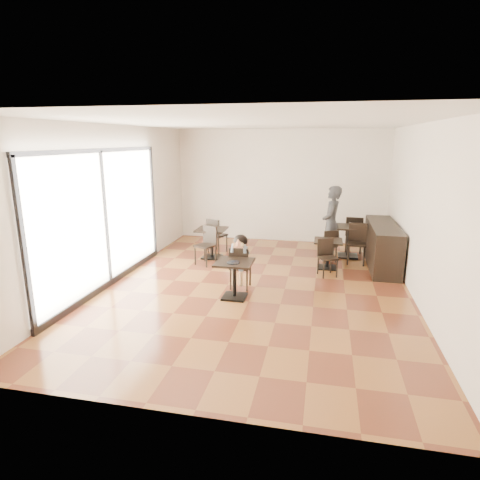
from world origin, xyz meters
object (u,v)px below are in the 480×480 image
(child_chair, at_px, (241,267))
(chair_mid_a, at_px, (328,245))
(child_table, at_px, (234,280))
(adult_patron, at_px, (331,223))
(cafe_table_mid, at_px, (328,254))
(child, at_px, (241,262))
(chair_mid_b, at_px, (328,258))
(chair_back_a, at_px, (354,234))
(cafe_table_left, at_px, (212,243))
(chair_left_b, at_px, (205,246))
(chair_left_a, at_px, (217,235))
(chair_back_b, at_px, (357,244))
(cafe_table_back, at_px, (349,242))

(child_chair, xyz_separation_m, chair_mid_a, (1.71, 2.20, -0.03))
(child_table, relative_size, chair_mid_a, 0.89)
(adult_patron, bearing_deg, cafe_table_mid, 1.56)
(child, relative_size, chair_mid_b, 1.35)
(child_chair, bearing_deg, chair_back_a, -126.12)
(child, distance_m, chair_mid_b, 2.03)
(adult_patron, xyz_separation_m, cafe_table_left, (-2.90, -0.51, -0.54))
(chair_left_b, bearing_deg, child_table, -35.57)
(child_table, height_order, child_chair, child_chair)
(child, xyz_separation_m, chair_left_a, (-1.14, 2.45, -0.09))
(chair_left_a, bearing_deg, chair_mid_b, 178.04)
(adult_patron, xyz_separation_m, chair_back_a, (0.62, 0.85, -0.43))
(child, height_order, chair_back_a, child)
(cafe_table_left, relative_size, chair_mid_a, 0.94)
(child, bearing_deg, child_table, -90.00)
(chair_left_b, bearing_deg, child_chair, -26.38)
(child_table, height_order, chair_mid_b, chair_mid_b)
(cafe_table_mid, relative_size, chair_back_b, 0.70)
(cafe_table_left, bearing_deg, chair_mid_a, 5.92)
(cafe_table_left, bearing_deg, child, -59.07)
(child_table, relative_size, cafe_table_mid, 1.07)
(cafe_table_mid, bearing_deg, chair_back_a, 67.29)
(cafe_table_mid, xyz_separation_m, chair_left_b, (-2.85, -0.30, 0.12))
(chair_left_b, xyz_separation_m, chair_back_a, (3.52, 1.91, 0.03))
(child, bearing_deg, chair_left_a, 114.93)
(cafe_table_mid, distance_m, chair_back_b, 0.86)
(cafe_table_left, relative_size, cafe_table_back, 0.95)
(cafe_table_back, height_order, chair_back_b, chair_back_b)
(chair_left_b, bearing_deg, cafe_table_left, 113.50)
(child_table, bearing_deg, child_chair, 90.00)
(child, bearing_deg, chair_left_b, 130.13)
(child, relative_size, cafe_table_mid, 1.62)
(child, distance_m, chair_mid_a, 2.79)
(chair_mid_b, bearing_deg, child_table, -160.66)
(cafe_table_left, bearing_deg, cafe_table_mid, -5.11)
(child_table, height_order, adult_patron, adult_patron)
(cafe_table_mid, height_order, chair_left_a, chair_left_a)
(chair_back_a, bearing_deg, cafe_table_back, 79.42)
(cafe_table_mid, bearing_deg, child_table, -127.81)
(chair_mid_a, distance_m, chair_left_a, 2.86)
(adult_patron, height_order, chair_back_a, adult_patron)
(chair_mid_a, bearing_deg, child_chair, 27.51)
(child_table, height_order, chair_left_a, chair_left_a)
(child, xyz_separation_m, cafe_table_mid, (1.71, 1.65, -0.21))
(chair_mid_a, bearing_deg, chair_mid_b, 65.32)
(child_chair, height_order, chair_left_a, chair_left_a)
(cafe_table_left, bearing_deg, chair_mid_b, -15.79)
(cafe_table_mid, bearing_deg, child, -135.99)
(child_chair, xyz_separation_m, adult_patron, (1.76, 2.41, 0.48))
(cafe_table_mid, xyz_separation_m, chair_left_a, (-2.85, 0.80, 0.12))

